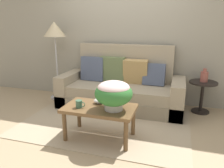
{
  "coord_description": "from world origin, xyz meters",
  "views": [
    {
      "loc": [
        1.05,
        -3.06,
        1.54
      ],
      "look_at": [
        0.07,
        0.1,
        0.62
      ],
      "focal_mm": 35.45,
      "sensor_mm": 36.0,
      "label": 1
    }
  ],
  "objects_px": {
    "potted_plant": "(114,93)",
    "snack_bowl": "(99,101)",
    "side_table": "(202,91)",
    "couch": "(121,88)",
    "table_vase": "(204,76)",
    "coffee_mug": "(79,104)",
    "floor_lamp": "(55,34)",
    "coffee_table": "(100,111)"
  },
  "relations": [
    {
      "from": "floor_lamp",
      "to": "coffee_mug",
      "type": "bearing_deg",
      "value": -50.82
    },
    {
      "from": "coffee_table",
      "to": "snack_bowl",
      "type": "height_order",
      "value": "snack_bowl"
    },
    {
      "from": "couch",
      "to": "coffee_mug",
      "type": "height_order",
      "value": "couch"
    },
    {
      "from": "couch",
      "to": "snack_bowl",
      "type": "distance_m",
      "value": 1.16
    },
    {
      "from": "couch",
      "to": "snack_bowl",
      "type": "height_order",
      "value": "couch"
    },
    {
      "from": "side_table",
      "to": "snack_bowl",
      "type": "relative_size",
      "value": 3.88
    },
    {
      "from": "couch",
      "to": "table_vase",
      "type": "height_order",
      "value": "couch"
    },
    {
      "from": "coffee_table",
      "to": "couch",
      "type": "bearing_deg",
      "value": 91.82
    },
    {
      "from": "couch",
      "to": "side_table",
      "type": "relative_size",
      "value": 4.04
    },
    {
      "from": "floor_lamp",
      "to": "potted_plant",
      "type": "xyz_separation_m",
      "value": [
        1.63,
        -1.38,
        -0.64
      ]
    },
    {
      "from": "potted_plant",
      "to": "coffee_mug",
      "type": "height_order",
      "value": "potted_plant"
    },
    {
      "from": "potted_plant",
      "to": "table_vase",
      "type": "height_order",
      "value": "potted_plant"
    },
    {
      "from": "floor_lamp",
      "to": "snack_bowl",
      "type": "distance_m",
      "value": 2.01
    },
    {
      "from": "table_vase",
      "to": "coffee_mug",
      "type": "bearing_deg",
      "value": -137.56
    },
    {
      "from": "couch",
      "to": "coffee_mug",
      "type": "relative_size",
      "value": 17.25
    },
    {
      "from": "potted_plant",
      "to": "snack_bowl",
      "type": "xyz_separation_m",
      "value": [
        -0.26,
        0.16,
        -0.19
      ]
    },
    {
      "from": "coffee_table",
      "to": "floor_lamp",
      "type": "distance_m",
      "value": 2.17
    },
    {
      "from": "couch",
      "to": "coffee_mug",
      "type": "distance_m",
      "value": 1.4
    },
    {
      "from": "coffee_table",
      "to": "table_vase",
      "type": "bearing_deg",
      "value": 45.05
    },
    {
      "from": "potted_plant",
      "to": "snack_bowl",
      "type": "height_order",
      "value": "potted_plant"
    },
    {
      "from": "potted_plant",
      "to": "coffee_mug",
      "type": "xyz_separation_m",
      "value": [
        -0.45,
        -0.07,
        -0.18
      ]
    },
    {
      "from": "snack_bowl",
      "to": "couch",
      "type": "bearing_deg",
      "value": 89.36
    },
    {
      "from": "side_table",
      "to": "coffee_mug",
      "type": "xyz_separation_m",
      "value": [
        -1.64,
        -1.49,
        0.12
      ]
    },
    {
      "from": "couch",
      "to": "floor_lamp",
      "type": "height_order",
      "value": "floor_lamp"
    },
    {
      "from": "couch",
      "to": "floor_lamp",
      "type": "bearing_deg",
      "value": 177.02
    },
    {
      "from": "side_table",
      "to": "potted_plant",
      "type": "relative_size",
      "value": 1.16
    },
    {
      "from": "couch",
      "to": "potted_plant",
      "type": "distance_m",
      "value": 1.37
    },
    {
      "from": "coffee_table",
      "to": "coffee_mug",
      "type": "xyz_separation_m",
      "value": [
        -0.25,
        -0.1,
        0.12
      ]
    },
    {
      "from": "side_table",
      "to": "table_vase",
      "type": "height_order",
      "value": "table_vase"
    },
    {
      "from": "side_table",
      "to": "snack_bowl",
      "type": "xyz_separation_m",
      "value": [
        -1.44,
        -1.27,
        0.11
      ]
    },
    {
      "from": "snack_bowl",
      "to": "coffee_table",
      "type": "bearing_deg",
      "value": -65.91
    },
    {
      "from": "potted_plant",
      "to": "coffee_mug",
      "type": "distance_m",
      "value": 0.49
    },
    {
      "from": "coffee_mug",
      "to": "table_vase",
      "type": "height_order",
      "value": "table_vase"
    },
    {
      "from": "coffee_table",
      "to": "floor_lamp",
      "type": "bearing_deg",
      "value": 136.72
    },
    {
      "from": "coffee_mug",
      "to": "snack_bowl",
      "type": "bearing_deg",
      "value": 48.98
    },
    {
      "from": "potted_plant",
      "to": "couch",
      "type": "bearing_deg",
      "value": 100.66
    },
    {
      "from": "floor_lamp",
      "to": "snack_bowl",
      "type": "bearing_deg",
      "value": -41.72
    },
    {
      "from": "coffee_table",
      "to": "side_table",
      "type": "bearing_deg",
      "value": 45.0
    },
    {
      "from": "potted_plant",
      "to": "side_table",
      "type": "bearing_deg",
      "value": 50.3
    },
    {
      "from": "floor_lamp",
      "to": "snack_bowl",
      "type": "xyz_separation_m",
      "value": [
        1.37,
        -1.22,
        -0.82
      ]
    },
    {
      "from": "potted_plant",
      "to": "snack_bowl",
      "type": "distance_m",
      "value": 0.36
    },
    {
      "from": "side_table",
      "to": "snack_bowl",
      "type": "height_order",
      "value": "side_table"
    }
  ]
}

